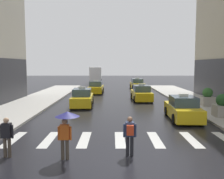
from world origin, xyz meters
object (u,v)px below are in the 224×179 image
(planter_mid_block, at_px, (208,98))
(pedestrian_with_backpack, at_px, (131,133))
(taxi_fifth, at_px, (138,84))
(pedestrian_with_umbrella, at_px, (67,122))
(box_truck, at_px, (97,75))
(taxi_second, at_px, (83,98))
(taxi_fourth, at_px, (97,88))
(planter_near_corner, at_px, (223,106))
(taxi_third, at_px, (142,94))
(taxi_lead, at_px, (184,109))
(pedestrian_plain_coat, at_px, (8,135))

(planter_mid_block, bearing_deg, pedestrian_with_backpack, -122.80)
(taxi_fifth, relative_size, pedestrian_with_backpack, 2.80)
(pedestrian_with_umbrella, bearing_deg, planter_mid_block, 50.40)
(taxi_fifth, distance_m, planter_mid_block, 17.74)
(taxi_fifth, distance_m, pedestrian_with_backpack, 29.42)
(taxi_fifth, relative_size, box_truck, 0.61)
(taxi_second, relative_size, taxi_fourth, 1.00)
(box_truck, xyz_separation_m, planter_near_corner, (11.00, -32.56, -0.98))
(planter_near_corner, bearing_deg, taxi_third, 117.04)
(taxi_lead, bearing_deg, planter_mid_block, 54.53)
(taxi_second, xyz_separation_m, taxi_third, (5.84, 3.77, 0.00))
(taxi_second, relative_size, planter_near_corner, 2.87)
(taxi_lead, bearing_deg, planter_near_corner, 6.45)
(box_truck, height_order, pedestrian_with_backpack, box_truck)
(pedestrian_with_umbrella, height_order, pedestrian_with_backpack, pedestrian_with_umbrella)
(planter_near_corner, bearing_deg, pedestrian_plain_coat, -148.19)
(pedestrian_with_umbrella, bearing_deg, pedestrian_plain_coat, 174.43)
(pedestrian_plain_coat, xyz_separation_m, planter_mid_block, (12.80, 12.24, -0.07))
(pedestrian_with_umbrella, bearing_deg, box_truck, 92.06)
(taxi_fifth, relative_size, pedestrian_with_umbrella, 2.38)
(taxi_second, distance_m, planter_mid_block, 11.26)
(box_truck, height_order, pedestrian_plain_coat, box_truck)
(taxi_third, bearing_deg, taxi_second, -147.17)
(pedestrian_with_backpack, relative_size, planter_mid_block, 1.03)
(taxi_third, height_order, planter_mid_block, taxi_third)
(pedestrian_plain_coat, bearing_deg, taxi_lead, 37.91)
(box_truck, bearing_deg, taxi_fifth, -55.86)
(planter_near_corner, bearing_deg, taxi_second, 153.12)
(planter_near_corner, bearing_deg, pedestrian_with_umbrella, -141.13)
(taxi_third, bearing_deg, pedestrian_with_backpack, -98.29)
(pedestrian_with_backpack, distance_m, planter_mid_block, 14.40)
(taxi_fifth, height_order, planter_mid_block, taxi_fifth)
(box_truck, height_order, planter_mid_block, box_truck)
(box_truck, xyz_separation_m, planter_mid_block, (11.78, -27.77, -0.98))
(planter_near_corner, bearing_deg, box_truck, 108.66)
(pedestrian_with_backpack, height_order, planter_mid_block, planter_mid_block)
(taxi_third, relative_size, pedestrian_with_umbrella, 2.37)
(taxi_lead, distance_m, taxi_fifth, 22.27)
(taxi_lead, bearing_deg, pedestrian_with_umbrella, -132.19)
(taxi_third, relative_size, planter_near_corner, 2.87)
(taxi_lead, distance_m, planter_mid_block, 6.28)
(taxi_fifth, height_order, pedestrian_with_backpack, taxi_fifth)
(box_truck, xyz_separation_m, pedestrian_with_backpack, (3.98, -39.87, -0.88))
(taxi_second, height_order, taxi_fourth, same)
(taxi_fifth, height_order, pedestrian_with_umbrella, pedestrian_with_umbrella)
(pedestrian_with_backpack, bearing_deg, taxi_second, 105.28)
(taxi_second, distance_m, planter_near_corner, 11.74)
(taxi_third, height_order, pedestrian_with_umbrella, pedestrian_with_umbrella)
(pedestrian_with_umbrella, height_order, pedestrian_plain_coat, pedestrian_with_umbrella)
(taxi_fourth, relative_size, taxi_fifth, 0.99)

